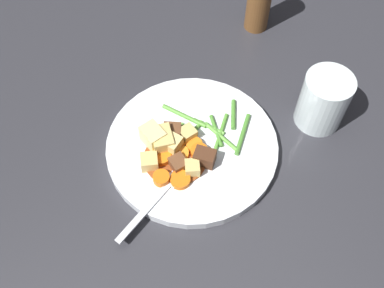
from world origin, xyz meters
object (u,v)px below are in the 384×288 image
(potato_chunk_2, at_px, (189,133))
(potato_chunk_4, at_px, (171,144))
(dinner_plate, at_px, (192,147))
(carrot_slice_7, at_px, (195,145))
(potato_chunk_1, at_px, (153,137))
(meat_chunk_2, at_px, (172,132))
(meat_chunk_1, at_px, (178,164))
(potato_chunk_0, at_px, (149,161))
(carrot_slice_4, at_px, (162,157))
(water_glass, at_px, (323,101))
(potato_chunk_5, at_px, (192,168))
(carrot_slice_1, at_px, (161,136))
(carrot_slice_3, at_px, (161,178))
(meat_chunk_0, at_px, (203,158))
(carrot_slice_5, at_px, (180,180))
(carrot_slice_2, at_px, (198,152))
(potato_chunk_3, at_px, (162,140))
(carrot_slice_6, at_px, (179,154))
(fork, at_px, (159,195))
(carrot_slice_0, at_px, (179,140))

(potato_chunk_2, height_order, potato_chunk_4, potato_chunk_4)
(dinner_plate, xyz_separation_m, carrot_slice_7, (-0.00, 0.01, 0.01))
(potato_chunk_1, distance_m, meat_chunk_2, 0.03)
(meat_chunk_1, bearing_deg, potato_chunk_0, -35.98)
(carrot_slice_7, bearing_deg, meat_chunk_2, -59.80)
(carrot_slice_4, xyz_separation_m, water_glass, (-0.27, 0.06, 0.03))
(potato_chunk_5, xyz_separation_m, meat_chunk_2, (-0.01, -0.07, 0.00))
(carrot_slice_1, distance_m, meat_chunk_1, 0.06)
(carrot_slice_3, distance_m, water_glass, 0.29)
(meat_chunk_1, bearing_deg, water_glass, 173.12)
(carrot_slice_4, height_order, meat_chunk_0, meat_chunk_0)
(carrot_slice_1, height_order, potato_chunk_1, potato_chunk_1)
(carrot_slice_3, relative_size, carrot_slice_5, 0.83)
(carrot_slice_5, height_order, meat_chunk_2, meat_chunk_2)
(carrot_slice_3, xyz_separation_m, carrot_slice_5, (-0.02, 0.02, -0.00))
(potato_chunk_4, xyz_separation_m, meat_chunk_0, (-0.03, 0.05, -0.00))
(water_glass, bearing_deg, carrot_slice_2, -8.74)
(meat_chunk_0, bearing_deg, potato_chunk_5, 13.24)
(potato_chunk_1, relative_size, meat_chunk_1, 1.42)
(potato_chunk_0, distance_m, water_glass, 0.30)
(potato_chunk_3, bearing_deg, carrot_slice_1, -109.26)
(potato_chunk_3, xyz_separation_m, meat_chunk_1, (-0.00, 0.05, -0.01))
(carrot_slice_3, relative_size, meat_chunk_1, 0.98)
(carrot_slice_1, height_order, meat_chunk_2, meat_chunk_2)
(carrot_slice_7, bearing_deg, carrot_slice_6, 2.58)
(dinner_plate, relative_size, carrot_slice_3, 10.71)
(carrot_slice_6, height_order, potato_chunk_2, potato_chunk_2)
(potato_chunk_0, bearing_deg, dinner_plate, 178.33)
(potato_chunk_5, distance_m, meat_chunk_2, 0.07)
(water_glass, bearing_deg, potato_chunk_4, -14.69)
(carrot_slice_4, relative_size, carrot_slice_6, 0.96)
(carrot_slice_3, relative_size, potato_chunk_4, 0.82)
(carrot_slice_2, distance_m, meat_chunk_2, 0.06)
(potato_chunk_4, bearing_deg, meat_chunk_0, 123.08)
(potato_chunk_4, relative_size, fork, 0.19)
(meat_chunk_2, relative_size, fork, 0.17)
(carrot_slice_3, xyz_separation_m, fork, (0.02, 0.02, -0.01))
(dinner_plate, xyz_separation_m, water_glass, (-0.22, 0.06, 0.04))
(potato_chunk_2, xyz_separation_m, fork, (0.09, 0.07, -0.01))
(potato_chunk_4, bearing_deg, fork, 48.44)
(dinner_plate, distance_m, carrot_slice_3, 0.08)
(carrot_slice_1, xyz_separation_m, carrot_slice_5, (0.01, 0.09, 0.00))
(carrot_slice_1, relative_size, carrot_slice_4, 0.83)
(dinner_plate, bearing_deg, fork, 30.93)
(carrot_slice_0, xyz_separation_m, carrot_slice_6, (0.01, 0.02, -0.00))
(potato_chunk_3, relative_size, meat_chunk_1, 1.56)
(potato_chunk_0, bearing_deg, potato_chunk_3, -151.33)
(potato_chunk_1, bearing_deg, carrot_slice_7, 142.81)
(dinner_plate, xyz_separation_m, meat_chunk_1, (0.04, 0.02, 0.02))
(dinner_plate, relative_size, potato_chunk_0, 10.67)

